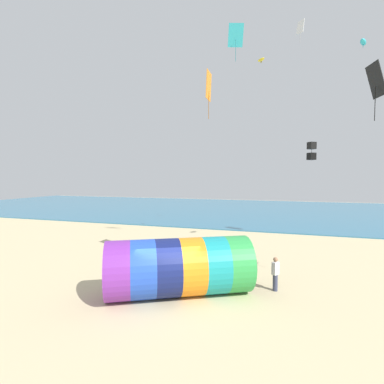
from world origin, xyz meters
The scene contains 11 objects.
ground_plane centered at (0.00, 0.00, 0.00)m, with size 120.00×120.00×0.00m, color #CCBA8C.
sea centered at (0.00, 38.22, 0.05)m, with size 120.00×40.00×0.10m, color teal.
giant_inflatable_tube centered at (0.14, 0.67, 1.36)m, with size 7.24×5.70×2.73m.
kite_handler centered at (4.46, 2.65, 0.86)m, with size 0.37×0.42×1.68m.
kite_black_diamond centered at (8.61, 2.84, 9.89)m, with size 0.70×1.11×2.50m.
kite_cyan_parafoil centered at (9.42, 9.73, 14.32)m, with size 0.70×1.05×0.54m.
kite_orange_diamond centered at (0.51, 4.57, 10.89)m, with size 0.13×1.10×2.70m.
kite_yellow_parafoil centered at (2.76, 12.13, 14.87)m, with size 0.75×0.72×0.40m.
kite_white_diamond centered at (5.75, 17.56, 19.41)m, with size 0.71×0.72×2.04m.
kite_black_box centered at (6.82, 15.73, 7.89)m, with size 0.81×0.81×1.65m.
kite_cyan_diamond centered at (1.32, 8.76, 15.45)m, with size 1.18×0.92×2.49m.
Camera 1 is at (5.09, -12.47, 5.67)m, focal length 28.00 mm.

